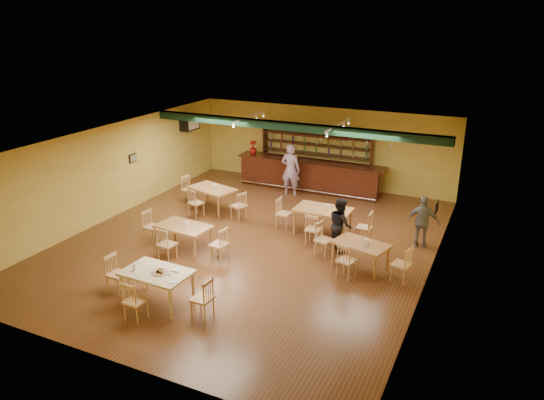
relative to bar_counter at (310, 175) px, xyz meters
The scene contains 23 objects.
floor 5.18m from the bar_counter, 87.77° to the right, with size 12.00×12.00×0.00m, color #562D18.
ceiling_beam 3.30m from the bar_counter, 85.12° to the right, with size 10.00×0.30×0.25m, color black.
track_rail_left 3.36m from the bar_counter, 132.42° to the right, with size 0.05×2.50×0.05m, color white.
track_rail_right 3.36m from the bar_counter, 47.55° to the right, with size 0.05×2.50×0.05m, color white.
ac_unit 5.02m from the bar_counter, 168.33° to the right, with size 0.34×0.70×0.48m, color white.
picture_left 6.42m from the bar_counter, 138.97° to the right, with size 0.04×0.34×0.28m, color black.
picture_right 7.05m from the bar_counter, 41.97° to the right, with size 0.04×0.34×0.28m, color black.
bar_counter is the anchor object (origin of this frame).
back_bar_hutch 0.85m from the bar_counter, 90.00° to the left, with size 4.36×0.40×2.28m, color black.
poinsettia 2.51m from the bar_counter, behind, with size 0.29×0.29×0.52m, color #AA170F.
dining_table_a 4.04m from the bar_counter, 122.40° to the right, with size 1.57×0.94×0.78m, color #B0713E.
dining_table_b 4.22m from the bar_counter, 63.50° to the right, with size 1.64×0.99×0.82m, color #B0713E.
dining_table_c 6.57m from the bar_counter, 100.73° to the right, with size 1.49×0.89×0.74m, color #B0713E.
dining_table_d 6.43m from the bar_counter, 56.95° to the right, with size 1.38×0.83×0.69m, color #B0713E.
near_table 9.08m from the bar_counter, 90.89° to the right, with size 1.51×0.97×0.81m, color beige.
pizza_tray 9.08m from the bar_counter, 90.20° to the right, with size 0.40×0.40×0.01m, color silver.
parmesan_shaker 9.26m from the bar_counter, 93.88° to the right, with size 0.07×0.07×0.11m, color #EAE5C6.
napkin_stack 8.86m from the bar_counter, 88.46° to the right, with size 0.20×0.15×0.03m, color white.
pizza_server 9.02m from the bar_counter, 89.17° to the right, with size 0.32×0.09×0.00m, color silver.
side_plate 9.30m from the bar_counter, 87.20° to the right, with size 0.22×0.22×0.01m, color white.
patron_bar 1.01m from the bar_counter, 117.37° to the right, with size 0.69×0.45×1.90m, color #8A479A.
patron_right_a 5.31m from the bar_counter, 59.62° to the right, with size 0.74×0.58×1.52m, color black.
patron_right_b 5.80m from the bar_counter, 35.75° to the right, with size 0.88×0.37×1.51m, color slate.
Camera 1 is at (6.34, -12.08, 6.18)m, focal length 33.88 mm.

